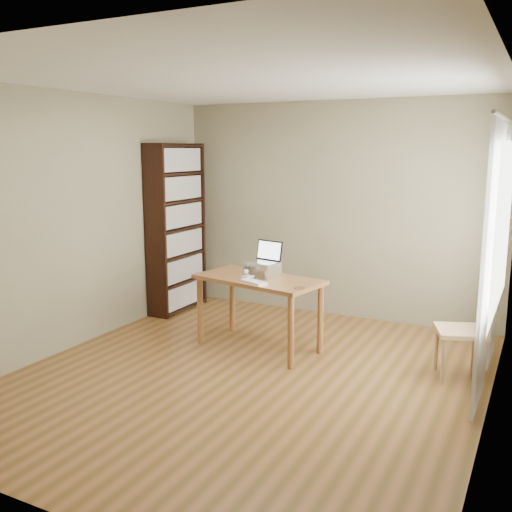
{
  "coord_description": "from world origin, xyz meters",
  "views": [
    {
      "loc": [
        2.28,
        -4.32,
        2.04
      ],
      "look_at": [
        -0.28,
        0.7,
        0.97
      ],
      "focal_mm": 40.0,
      "sensor_mm": 36.0,
      "label": 1
    }
  ],
  "objects_px": {
    "laptop": "(265,257)",
    "cat": "(260,268)",
    "desk": "(259,288)",
    "chair": "(470,326)",
    "keyboard": "(253,282)",
    "bookshelf": "(177,228)"
  },
  "relations": [
    {
      "from": "desk",
      "to": "laptop",
      "type": "relative_size",
      "value": 4.01
    },
    {
      "from": "keyboard",
      "to": "chair",
      "type": "height_order",
      "value": "chair"
    },
    {
      "from": "cat",
      "to": "chair",
      "type": "height_order",
      "value": "chair"
    },
    {
      "from": "laptop",
      "to": "keyboard",
      "type": "distance_m",
      "value": 0.4
    },
    {
      "from": "laptop",
      "to": "cat",
      "type": "relative_size",
      "value": 0.7
    },
    {
      "from": "laptop",
      "to": "desk",
      "type": "bearing_deg",
      "value": -78.9
    },
    {
      "from": "keyboard",
      "to": "bookshelf",
      "type": "bearing_deg",
      "value": 166.94
    },
    {
      "from": "bookshelf",
      "to": "keyboard",
      "type": "distance_m",
      "value": 1.96
    },
    {
      "from": "laptop",
      "to": "chair",
      "type": "xyz_separation_m",
      "value": [
        2.03,
        -0.02,
        -0.43
      ]
    },
    {
      "from": "bookshelf",
      "to": "cat",
      "type": "relative_size",
      "value": 4.3
    },
    {
      "from": "desk",
      "to": "chair",
      "type": "xyz_separation_m",
      "value": [
        2.03,
        0.11,
        -0.14
      ]
    },
    {
      "from": "cat",
      "to": "chair",
      "type": "distance_m",
      "value": 2.09
    },
    {
      "from": "bookshelf",
      "to": "laptop",
      "type": "bearing_deg",
      "value": -23.88
    },
    {
      "from": "desk",
      "to": "cat",
      "type": "relative_size",
      "value": 2.83
    },
    {
      "from": "cat",
      "to": "chair",
      "type": "relative_size",
      "value": 0.52
    },
    {
      "from": "keyboard",
      "to": "cat",
      "type": "height_order",
      "value": "cat"
    },
    {
      "from": "bookshelf",
      "to": "chair",
      "type": "height_order",
      "value": "bookshelf"
    },
    {
      "from": "cat",
      "to": "chair",
      "type": "xyz_separation_m",
      "value": [
        2.07,
        -0.0,
        -0.31
      ]
    },
    {
      "from": "desk",
      "to": "cat",
      "type": "xyz_separation_m",
      "value": [
        -0.04,
        0.11,
        0.18
      ]
    },
    {
      "from": "chair",
      "to": "cat",
      "type": "bearing_deg",
      "value": 160.31
    },
    {
      "from": "bookshelf",
      "to": "chair",
      "type": "distance_m",
      "value": 3.72
    },
    {
      "from": "chair",
      "to": "laptop",
      "type": "bearing_deg",
      "value": 159.64
    }
  ]
}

